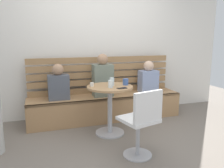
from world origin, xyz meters
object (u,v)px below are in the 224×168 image
(cup_water_clear, at_px, (111,84))
(person_adult, at_px, (103,77))
(cup_espresso_small, at_px, (92,84))
(cup_glass_tall, at_px, (112,82))
(phone_on_table, at_px, (122,88))
(booth_bench, at_px, (106,107))
(cup_mug_blue, at_px, (126,82))
(cafe_table, at_px, (110,101))
(white_chair, at_px, (142,121))
(person_child_middle, at_px, (148,78))
(person_child_left, at_px, (58,84))

(cup_water_clear, bearing_deg, person_adult, 82.96)
(cup_espresso_small, distance_m, cup_glass_tall, 0.30)
(cup_glass_tall, xyz_separation_m, phone_on_table, (0.08, -0.22, -0.06))
(booth_bench, height_order, cup_mug_blue, cup_mug_blue)
(cafe_table, relative_size, white_chair, 0.87)
(cup_glass_tall, bearing_deg, phone_on_table, -70.56)
(cup_espresso_small, bearing_deg, cafe_table, -15.72)
(booth_bench, xyz_separation_m, cup_espresso_small, (-0.38, -0.56, 0.55))
(person_adult, bearing_deg, white_chair, -86.99)
(cup_espresso_small, distance_m, phone_on_table, 0.46)
(cafe_table, xyz_separation_m, person_child_middle, (0.97, 0.66, 0.18))
(cup_mug_blue, bearing_deg, person_adult, 107.84)
(booth_bench, relative_size, phone_on_table, 19.29)
(cup_mug_blue, relative_size, phone_on_table, 0.68)
(person_child_middle, xyz_separation_m, cup_glass_tall, (-0.93, -0.64, 0.10))
(person_child_middle, height_order, cup_espresso_small, person_child_middle)
(white_chair, distance_m, person_child_middle, 1.70)
(person_child_middle, bearing_deg, phone_on_table, -134.70)
(white_chair, relative_size, person_child_middle, 1.45)
(person_child_left, bearing_deg, cup_glass_tall, -39.78)
(cup_water_clear, bearing_deg, person_child_left, 132.19)
(cup_espresso_small, bearing_deg, phone_on_table, -36.59)
(booth_bench, height_order, person_child_middle, person_child_middle)
(cafe_table, relative_size, person_child_left, 1.25)
(booth_bench, xyz_separation_m, person_child_left, (-0.82, -0.01, 0.48))
(booth_bench, bearing_deg, cup_glass_tall, -98.47)
(person_adult, xyz_separation_m, cup_mug_blue, (0.19, -0.59, 0.02))
(booth_bench, height_order, cafe_table, cafe_table)
(person_child_left, relative_size, cup_espresso_small, 10.54)
(person_child_left, bearing_deg, person_adult, -1.44)
(cafe_table, distance_m, person_adult, 0.66)
(cup_espresso_small, bearing_deg, cup_mug_blue, -6.80)
(booth_bench, xyz_separation_m, white_chair, (0.01, -1.45, 0.24))
(phone_on_table, bearing_deg, booth_bench, -8.51)
(booth_bench, height_order, person_child_left, person_child_left)
(person_child_middle, xyz_separation_m, phone_on_table, (-0.85, -0.86, 0.05))
(white_chair, height_order, person_child_left, person_child_left)
(person_child_middle, bearing_deg, white_chair, -119.44)
(booth_bench, xyz_separation_m, person_child_middle, (0.83, 0.02, 0.48))
(booth_bench, distance_m, cup_espresso_small, 0.87)
(booth_bench, height_order, phone_on_table, phone_on_table)
(person_adult, height_order, cup_mug_blue, person_adult)
(cup_mug_blue, bearing_deg, cup_water_clear, -156.56)
(white_chair, distance_m, person_adult, 1.45)
(white_chair, height_order, cup_glass_tall, cup_glass_tall)
(cafe_table, relative_size, cup_water_clear, 6.73)
(booth_bench, xyz_separation_m, cup_mug_blue, (0.12, -0.62, 0.57))
(cup_espresso_small, bearing_deg, cup_water_clear, -38.38)
(cafe_table, height_order, person_child_middle, person_child_middle)
(booth_bench, xyz_separation_m, cup_glass_tall, (-0.09, -0.62, 0.58))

